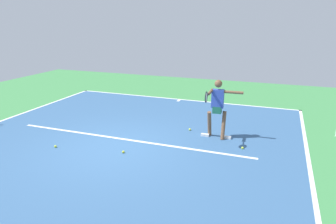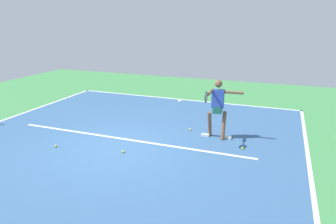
{
  "view_description": "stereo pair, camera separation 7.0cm",
  "coord_description": "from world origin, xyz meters",
  "px_view_note": "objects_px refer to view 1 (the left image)",
  "views": [
    {
      "loc": [
        -3.95,
        6.61,
        3.33
      ],
      "look_at": [
        -1.19,
        -0.86,
        0.9
      ],
      "focal_mm": 32.55,
      "sensor_mm": 36.0,
      "label": 1
    },
    {
      "loc": [
        -4.02,
        6.59,
        3.33
      ],
      "look_at": [
        -1.19,
        -0.86,
        0.9
      ],
      "focal_mm": 32.55,
      "sensor_mm": 36.0,
      "label": 2
    }
  ],
  "objects_px": {
    "tennis_ball_by_sideline": "(190,129)",
    "tennis_ball_far_corner": "(55,146)",
    "tennis_player": "(217,105)",
    "tennis_ball_by_baseline": "(243,148)",
    "tennis_ball_centre_court": "(123,152)"
  },
  "relations": [
    {
      "from": "tennis_ball_by_baseline",
      "to": "tennis_ball_centre_court",
      "type": "relative_size",
      "value": 1.0
    },
    {
      "from": "tennis_ball_far_corner",
      "to": "tennis_ball_by_sideline",
      "type": "bearing_deg",
      "value": -140.14
    },
    {
      "from": "tennis_ball_far_corner",
      "to": "tennis_ball_by_baseline",
      "type": "bearing_deg",
      "value": -160.81
    },
    {
      "from": "tennis_ball_far_corner",
      "to": "tennis_ball_centre_court",
      "type": "height_order",
      "value": "same"
    },
    {
      "from": "tennis_ball_far_corner",
      "to": "tennis_player",
      "type": "bearing_deg",
      "value": -150.57
    },
    {
      "from": "tennis_ball_by_sideline",
      "to": "tennis_ball_by_baseline",
      "type": "xyz_separation_m",
      "value": [
        -1.73,
        0.88,
        0.0
      ]
    },
    {
      "from": "tennis_player",
      "to": "tennis_ball_far_corner",
      "type": "distance_m",
      "value": 4.61
    },
    {
      "from": "tennis_player",
      "to": "tennis_ball_by_baseline",
      "type": "height_order",
      "value": "tennis_player"
    },
    {
      "from": "tennis_player",
      "to": "tennis_ball_by_sideline",
      "type": "height_order",
      "value": "tennis_player"
    },
    {
      "from": "tennis_player",
      "to": "tennis_ball_centre_court",
      "type": "bearing_deg",
      "value": 40.26
    },
    {
      "from": "tennis_ball_by_sideline",
      "to": "tennis_ball_far_corner",
      "type": "distance_m",
      "value": 3.97
    },
    {
      "from": "tennis_ball_by_baseline",
      "to": "tennis_ball_centre_court",
      "type": "distance_m",
      "value": 3.17
    },
    {
      "from": "tennis_ball_by_sideline",
      "to": "tennis_ball_centre_court",
      "type": "height_order",
      "value": "same"
    },
    {
      "from": "tennis_ball_far_corner",
      "to": "tennis_ball_by_baseline",
      "type": "relative_size",
      "value": 1.0
    },
    {
      "from": "tennis_ball_by_baseline",
      "to": "tennis_ball_far_corner",
      "type": "bearing_deg",
      "value": 19.19
    }
  ]
}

